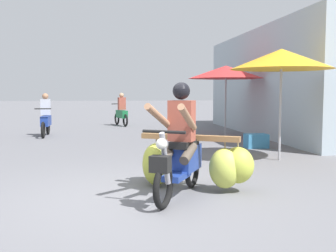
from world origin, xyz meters
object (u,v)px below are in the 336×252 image
motorbike_distant_ahead_right (121,112)px  motorbike_distant_ahead_left (46,119)px  motorbike_main_loaded (188,159)px  market_umbrella_further_along (226,72)px  produce_crate (256,141)px  market_umbrella_near_shop (281,59)px

motorbike_distant_ahead_right → motorbike_distant_ahead_left: bearing=-125.4°
motorbike_main_loaded → market_umbrella_further_along: bearing=68.7°
motorbike_main_loaded → produce_crate: (2.66, 4.15, -0.29)m
motorbike_distant_ahead_left → market_umbrella_further_along: market_umbrella_further_along is taller
motorbike_main_loaded → motorbike_distant_ahead_right: (-0.52, 11.47, 0.09)m
motorbike_main_loaded → market_umbrella_near_shop: market_umbrella_near_shop is taller
motorbike_distant_ahead_left → produce_crate: bearing=-32.3°
motorbike_main_loaded → market_umbrella_further_along: market_umbrella_further_along is taller
motorbike_main_loaded → motorbike_distant_ahead_left: bearing=111.8°
market_umbrella_near_shop → market_umbrella_further_along: market_umbrella_near_shop is taller
market_umbrella_near_shop → produce_crate: (0.21, 1.87, -1.94)m
motorbike_distant_ahead_left → market_umbrella_near_shop: (5.57, -5.53, 1.56)m
motorbike_distant_ahead_left → market_umbrella_further_along: 6.02m
motorbike_main_loaded → market_umbrella_further_along: size_ratio=0.86×
motorbike_distant_ahead_right → produce_crate: 7.99m
motorbike_main_loaded → motorbike_distant_ahead_left: size_ratio=1.26×
motorbike_distant_ahead_right → produce_crate: (3.18, -7.32, -0.39)m
market_umbrella_near_shop → market_umbrella_further_along: bearing=88.1°
motorbike_distant_ahead_left → market_umbrella_near_shop: size_ratio=0.69×
motorbike_distant_ahead_right → market_umbrella_near_shop: 9.78m
motorbike_distant_ahead_right → produce_crate: motorbike_distant_ahead_right is taller
motorbike_distant_ahead_right → market_umbrella_near_shop: (2.97, -9.19, 1.56)m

